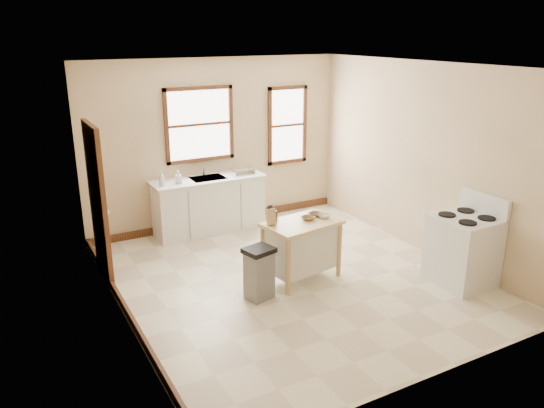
{
  "coord_description": "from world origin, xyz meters",
  "views": [
    {
      "loc": [
        -3.37,
        -5.59,
        3.21
      ],
      "look_at": [
        -0.09,
        0.4,
        0.96
      ],
      "focal_mm": 35.0,
      "sensor_mm": 36.0,
      "label": 1
    }
  ],
  "objects_px": {
    "soap_bottle_a": "(161,178)",
    "pepper_grinder": "(276,216)",
    "dish_rack": "(242,172)",
    "soap_bottle_b": "(178,177)",
    "knife_block": "(271,217)",
    "bowl_a": "(308,218)",
    "trash_bin": "(259,273)",
    "kitchen_island": "(301,250)",
    "gas_stove": "(464,241)",
    "bowl_b": "(315,214)",
    "bowl_c": "(324,216)"
  },
  "relations": [
    {
      "from": "soap_bottle_b",
      "to": "kitchen_island",
      "type": "relative_size",
      "value": 0.2
    },
    {
      "from": "soap_bottle_a",
      "to": "bowl_b",
      "type": "distance_m",
      "value": 2.54
    },
    {
      "from": "gas_stove",
      "to": "trash_bin",
      "type": "bearing_deg",
      "value": 160.73
    },
    {
      "from": "bowl_a",
      "to": "bowl_b",
      "type": "bearing_deg",
      "value": 28.05
    },
    {
      "from": "knife_block",
      "to": "bowl_a",
      "type": "distance_m",
      "value": 0.53
    },
    {
      "from": "trash_bin",
      "to": "dish_rack",
      "type": "bearing_deg",
      "value": 55.19
    },
    {
      "from": "kitchen_island",
      "to": "soap_bottle_b",
      "type": "bearing_deg",
      "value": 104.09
    },
    {
      "from": "pepper_grinder",
      "to": "bowl_a",
      "type": "distance_m",
      "value": 0.44
    },
    {
      "from": "bowl_a",
      "to": "gas_stove",
      "type": "relative_size",
      "value": 0.15
    },
    {
      "from": "soap_bottle_a",
      "to": "pepper_grinder",
      "type": "xyz_separation_m",
      "value": [
        0.91,
        -2.0,
        -0.15
      ]
    },
    {
      "from": "dish_rack",
      "to": "bowl_a",
      "type": "xyz_separation_m",
      "value": [
        -0.06,
        -2.15,
        -0.13
      ]
    },
    {
      "from": "trash_bin",
      "to": "gas_stove",
      "type": "xyz_separation_m",
      "value": [
        2.55,
        -0.89,
        0.26
      ]
    },
    {
      "from": "soap_bottle_b",
      "to": "bowl_b",
      "type": "distance_m",
      "value": 2.4
    },
    {
      "from": "soap_bottle_b",
      "to": "kitchen_island",
      "type": "distance_m",
      "value": 2.45
    },
    {
      "from": "soap_bottle_a",
      "to": "bowl_b",
      "type": "bearing_deg",
      "value": -65.41
    },
    {
      "from": "soap_bottle_a",
      "to": "bowl_a",
      "type": "height_order",
      "value": "soap_bottle_a"
    },
    {
      "from": "dish_rack",
      "to": "gas_stove",
      "type": "xyz_separation_m",
      "value": [
        1.61,
        -3.31,
        -0.37
      ]
    },
    {
      "from": "knife_block",
      "to": "bowl_c",
      "type": "bearing_deg",
      "value": -3.46
    },
    {
      "from": "soap_bottle_b",
      "to": "trash_bin",
      "type": "xyz_separation_m",
      "value": [
        0.17,
        -2.42,
        -0.68
      ]
    },
    {
      "from": "bowl_b",
      "to": "bowl_c",
      "type": "xyz_separation_m",
      "value": [
        0.06,
        -0.13,
        0.0
      ]
    },
    {
      "from": "bowl_a",
      "to": "trash_bin",
      "type": "distance_m",
      "value": 1.04
    },
    {
      "from": "dish_rack",
      "to": "bowl_a",
      "type": "bearing_deg",
      "value": -98.3
    },
    {
      "from": "pepper_grinder",
      "to": "trash_bin",
      "type": "bearing_deg",
      "value": -138.85
    },
    {
      "from": "knife_block",
      "to": "bowl_a",
      "type": "xyz_separation_m",
      "value": [
        0.52,
        -0.08,
        -0.08
      ]
    },
    {
      "from": "soap_bottle_a",
      "to": "pepper_grinder",
      "type": "distance_m",
      "value": 2.2
    },
    {
      "from": "soap_bottle_b",
      "to": "trash_bin",
      "type": "height_order",
      "value": "soap_bottle_b"
    },
    {
      "from": "soap_bottle_a",
      "to": "bowl_c",
      "type": "height_order",
      "value": "soap_bottle_a"
    },
    {
      "from": "bowl_a",
      "to": "bowl_b",
      "type": "relative_size",
      "value": 1.05
    },
    {
      "from": "soap_bottle_a",
      "to": "knife_block",
      "type": "distance_m",
      "value": 2.22
    },
    {
      "from": "kitchen_island",
      "to": "trash_bin",
      "type": "relative_size",
      "value": 1.46
    },
    {
      "from": "soap_bottle_b",
      "to": "gas_stove",
      "type": "relative_size",
      "value": 0.17
    },
    {
      "from": "gas_stove",
      "to": "dish_rack",
      "type": "bearing_deg",
      "value": 115.98
    },
    {
      "from": "soap_bottle_a",
      "to": "kitchen_island",
      "type": "xyz_separation_m",
      "value": [
        1.2,
        -2.17,
        -0.63
      ]
    },
    {
      "from": "gas_stove",
      "to": "soap_bottle_b",
      "type": "bearing_deg",
      "value": 129.34
    },
    {
      "from": "dish_rack",
      "to": "soap_bottle_a",
      "type": "bearing_deg",
      "value": 173.87
    },
    {
      "from": "kitchen_island",
      "to": "gas_stove",
      "type": "xyz_separation_m",
      "value": [
        1.79,
        -1.13,
        0.19
      ]
    },
    {
      "from": "soap_bottle_a",
      "to": "soap_bottle_b",
      "type": "bearing_deg",
      "value": -7.48
    },
    {
      "from": "soap_bottle_a",
      "to": "dish_rack",
      "type": "height_order",
      "value": "soap_bottle_a"
    },
    {
      "from": "soap_bottle_b",
      "to": "bowl_a",
      "type": "relative_size",
      "value": 1.14
    },
    {
      "from": "bowl_b",
      "to": "trash_bin",
      "type": "distance_m",
      "value": 1.21
    },
    {
      "from": "dish_rack",
      "to": "bowl_b",
      "type": "bearing_deg",
      "value": -93.65
    },
    {
      "from": "bowl_b",
      "to": "gas_stove",
      "type": "relative_size",
      "value": 0.14
    },
    {
      "from": "dish_rack",
      "to": "pepper_grinder",
      "type": "xyz_separation_m",
      "value": [
        -0.47,
        -2.01,
        -0.08
      ]
    },
    {
      "from": "soap_bottle_a",
      "to": "bowl_a",
      "type": "relative_size",
      "value": 1.32
    },
    {
      "from": "soap_bottle_b",
      "to": "knife_block",
      "type": "height_order",
      "value": "soap_bottle_b"
    },
    {
      "from": "kitchen_island",
      "to": "bowl_a",
      "type": "bearing_deg",
      "value": 4.87
    },
    {
      "from": "bowl_b",
      "to": "trash_bin",
      "type": "bearing_deg",
      "value": -161.21
    },
    {
      "from": "soap_bottle_a",
      "to": "kitchen_island",
      "type": "height_order",
      "value": "soap_bottle_a"
    },
    {
      "from": "bowl_a",
      "to": "bowl_c",
      "type": "relative_size",
      "value": 1.08
    },
    {
      "from": "soap_bottle_a",
      "to": "bowl_b",
      "type": "xyz_separation_m",
      "value": [
        1.49,
        -2.05,
        -0.2
      ]
    }
  ]
}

